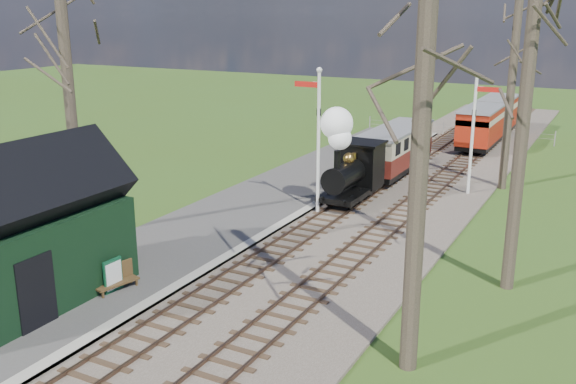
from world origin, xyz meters
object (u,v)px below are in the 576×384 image
at_px(semaphore_far, 475,125).
at_px(coach, 395,148).
at_px(sign_board, 113,275).
at_px(red_carriage_b, 497,115).
at_px(station_shed, 23,234).
at_px(bench, 115,278).
at_px(locomotive, 350,161).
at_px(semaphore_near, 317,131).
at_px(red_carriage_a, 480,127).
at_px(person, 114,265).

distance_m(semaphore_far, coach, 5.13).
xyz_separation_m(coach, sign_board, (-2.62, -18.27, -0.78)).
relative_size(red_carriage_b, sign_board, 4.97).
distance_m(coach, sign_board, 18.47).
height_order(station_shed, bench, station_shed).
distance_m(station_shed, locomotive, 14.52).
relative_size(semaphore_near, coach, 0.88).
xyz_separation_m(station_shed, sign_board, (1.68, 1.67, -1.55)).
bearing_deg(semaphore_near, semaphore_far, 49.40).
relative_size(semaphore_far, red_carriage_b, 1.12).
relative_size(locomotive, coach, 0.63).
distance_m(semaphore_near, locomotive, 2.57).
distance_m(red_carriage_a, person, 26.80).
distance_m(red_carriage_a, bench, 27.09).
bearing_deg(locomotive, sign_board, -102.06).
xyz_separation_m(semaphore_far, sign_board, (-6.99, -16.33, -2.64)).
bearing_deg(person, station_shed, 144.58).
distance_m(red_carriage_a, red_carriage_b, 5.50).
bearing_deg(coach, bench, -98.36).
relative_size(station_shed, semaphore_near, 1.01).
bearing_deg(coach, sign_board, -98.16).
bearing_deg(person, semaphore_near, -16.30).
height_order(locomotive, sign_board, locomotive).
relative_size(station_shed, locomotive, 1.43).
relative_size(sign_board, person, 0.82).
xyz_separation_m(station_shed, semaphore_far, (8.67, 18.00, 1.08)).
distance_m(station_shed, red_carriage_a, 29.17).
bearing_deg(semaphore_far, semaphore_near, -130.60).
bearing_deg(red_carriage_b, semaphore_near, -98.77).
height_order(semaphore_far, coach, semaphore_far).
bearing_deg(red_carriage_b, semaphore_far, -83.61).
bearing_deg(red_carriage_a, red_carriage_b, 90.00).
relative_size(station_shed, bench, 4.34).
height_order(red_carriage_a, person, red_carriage_a).
relative_size(red_carriage_a, bench, 3.51).
distance_m(semaphore_far, red_carriage_b, 16.04).
bearing_deg(bench, semaphore_near, 79.48).
height_order(coach, bench, coach).
distance_m(sign_board, person, 0.59).
xyz_separation_m(coach, bench, (-2.67, -18.16, -0.92)).
height_order(semaphore_near, semaphore_far, semaphore_near).
height_order(coach, sign_board, coach).
bearing_deg(sign_board, semaphore_far, 66.82).
distance_m(locomotive, sign_board, 12.55).
xyz_separation_m(station_shed, semaphore_near, (3.53, 12.00, 1.35)).
distance_m(station_shed, red_carriage_b, 34.54).
xyz_separation_m(sign_board, bench, (-0.05, 0.11, -0.14)).
bearing_deg(coach, semaphore_near, -95.54).
bearing_deg(semaphore_far, sign_board, -113.18).
bearing_deg(person, red_carriage_a, -15.70).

